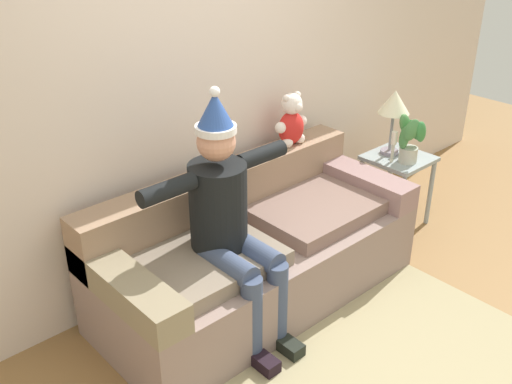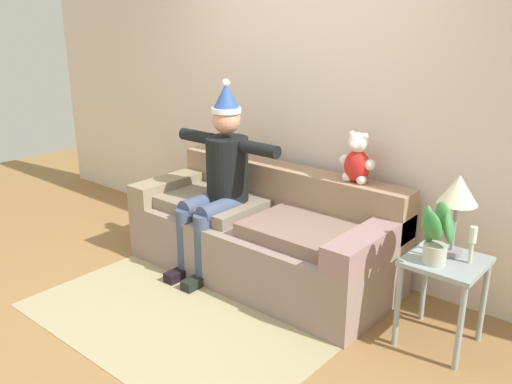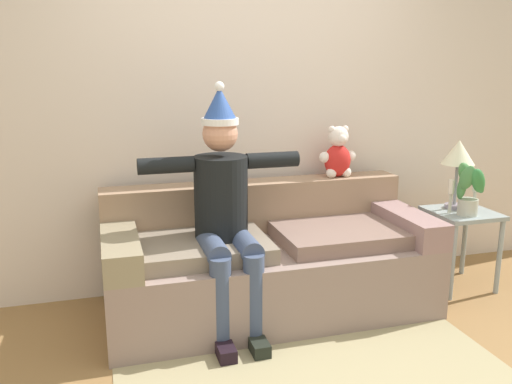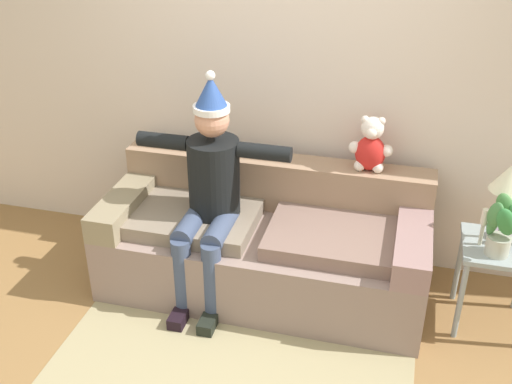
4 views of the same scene
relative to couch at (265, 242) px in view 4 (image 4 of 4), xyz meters
The scene contains 9 objects.
ground_plane 1.05m from the couch, 90.00° to the right, with size 10.00×10.00×0.00m, color olive.
back_wall 1.16m from the couch, 90.00° to the left, with size 7.00×0.10×2.70m, color silver.
couch is the anchor object (origin of this frame).
person_seated 0.59m from the couch, 154.18° to the right, with size 1.02×0.77×1.55m.
teddy_bear 0.97m from the couch, 25.41° to the left, with size 0.29×0.17×0.38m.
side_table 1.50m from the couch, ahead, with size 0.45×0.46×0.59m.
table_lamp 1.62m from the couch, ahead, with size 0.24×0.24×0.52m.
potted_plant 1.52m from the couch, ahead, with size 0.24×0.22×0.39m.
candle_tall 1.43m from the couch, ahead, with size 0.04×0.04×0.25m.
Camera 4 is at (0.85, -2.49, 2.68)m, focal length 43.55 mm.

